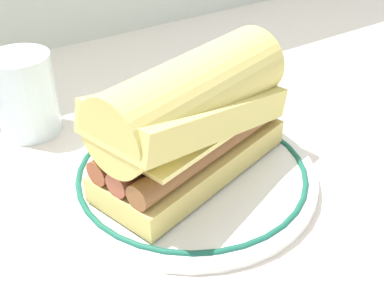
% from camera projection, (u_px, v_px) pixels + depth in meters
% --- Properties ---
extents(ground_plane, '(1.50, 1.50, 0.00)m').
position_uv_depth(ground_plane, '(202.00, 165.00, 0.52)').
color(ground_plane, silver).
extents(plate, '(0.25, 0.25, 0.01)m').
position_uv_depth(plate, '(192.00, 174.00, 0.50)').
color(plate, white).
rests_on(plate, ground_plane).
extents(sausage_sandwich, '(0.22, 0.14, 0.12)m').
position_uv_depth(sausage_sandwich, '(192.00, 117.00, 0.46)').
color(sausage_sandwich, '#D4BC65').
rests_on(sausage_sandwich, plate).
extents(drinking_glass, '(0.07, 0.07, 0.10)m').
position_uv_depth(drinking_glass, '(26.00, 99.00, 0.56)').
color(drinking_glass, silver).
rests_on(drinking_glass, ground_plane).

